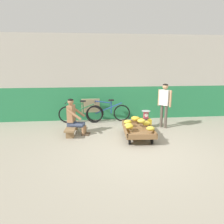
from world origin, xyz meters
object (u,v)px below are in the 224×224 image
Objects in this scene: vendor_seated at (74,117)px; weighing_scale at (146,115)px; low_bench at (72,128)px; bicycle_far_left at (108,112)px; customer_adult at (165,101)px; shopping_bag at (147,127)px; banana_cart at (138,130)px; plastic_crate at (146,123)px; sign_board at (91,109)px; bicycle_near_left at (80,114)px.

vendor_seated is 3.80× the size of weighing_scale.
bicycle_far_left reaches higher than low_bench.
shopping_bag is at bearing -161.09° from customer_adult.
weighing_scale is 0.79m from customer_adult.
banana_cart is 4.96× the size of weighing_scale.
vendor_seated is 3.17× the size of plastic_crate.
banana_cart is at bearing -116.68° from plastic_crate.
plastic_crate is 0.31m from shopping_bag.
banana_cart is at bearing -15.72° from vendor_seated.
low_bench is 3.11× the size of plastic_crate.
banana_cart is 1.14m from weighing_scale.
sign_board is (-1.90, 1.14, -0.02)m from weighing_scale.
vendor_seated is 2.44m from shopping_bag.
banana_cart is 2.57m from sign_board.
bicycle_near_left is 0.53m from sign_board.
plastic_crate is 1.52m from bicycle_far_left.
plastic_crate is 1.50× the size of shopping_bag.
weighing_scale is at bearing -31.04° from sign_board.
weighing_scale is at bearing 171.69° from customer_adult.
customer_adult reaches higher than weighing_scale.
low_bench is (-2.01, 0.57, -0.04)m from banana_cart.
plastic_crate is at bearing 9.77° from low_bench.
vendor_seated is at bearing -169.38° from plastic_crate.
bicycle_near_left is 1.00× the size of bicycle_far_left.
bicycle_near_left is 2.52m from shopping_bag.
weighing_scale reaches higher than banana_cart.
bicycle_far_left is (-0.72, 1.88, 0.11)m from banana_cart.
shopping_bag is (0.47, 0.69, -0.12)m from banana_cart.
plastic_crate is (2.51, 0.43, -0.05)m from low_bench.
bicycle_near_left reaches higher than shopping_bag.
low_bench is at bearing -170.23° from plastic_crate.
plastic_crate is 0.41× the size of sign_board.
vendor_seated is 0.75× the size of customer_adult.
vendor_seated reaches higher than low_bench.
plastic_crate is at bearing 171.59° from customer_adult.
bicycle_near_left is at bearing 153.97° from shopping_bag.
shopping_bag is (-0.64, -0.22, -0.83)m from customer_adult.
customer_adult reaches higher than bicycle_far_left.
weighing_scale is 0.18× the size of bicycle_near_left.
shopping_bag is at bearing 55.66° from banana_cart.
bicycle_far_left is (1.29, 1.31, 0.15)m from low_bench.
customer_adult reaches higher than banana_cart.
customer_adult is at bearing 6.87° from vendor_seated.
banana_cart is 0.84m from shopping_bag.
sign_board is (-0.67, 0.26, 0.08)m from bicycle_far_left.
bicycle_far_left is at bearing 111.10° from banana_cart.
plastic_crate is at bearing 63.32° from banana_cart.
shopping_bag is at bearing -95.63° from plastic_crate.
sign_board is 0.57× the size of customer_adult.
bicycle_near_left is at bearing 83.38° from vendor_seated.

